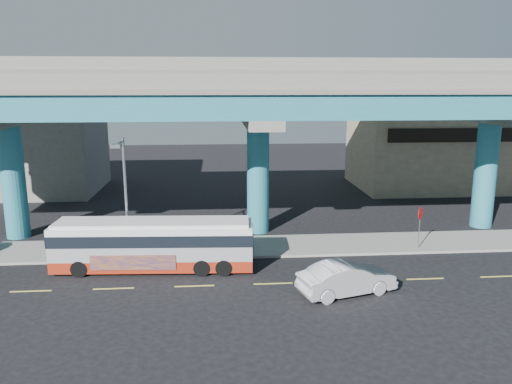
{
  "coord_description": "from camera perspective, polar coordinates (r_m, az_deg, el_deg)",
  "views": [
    {
      "loc": [
        -2.77,
        -24.01,
        9.98
      ],
      "look_at": [
        -0.54,
        4.0,
        3.87
      ],
      "focal_mm": 35.0,
      "sensor_mm": 36.0,
      "label": 1
    }
  ],
  "objects": [
    {
      "name": "building_beige",
      "position": [
        51.78,
        19.19,
        4.41
      ],
      "size": [
        14.0,
        10.23,
        7.0
      ],
      "color": "#BFAF88",
      "rests_on": "ground"
    },
    {
      "name": "building_concrete",
      "position": [
        51.3,
        -24.25,
        5.06
      ],
      "size": [
        12.0,
        10.0,
        9.0
      ],
      "primitive_type": "cube",
      "color": "gray",
      "rests_on": "ground"
    },
    {
      "name": "viaduct",
      "position": [
        33.24,
        0.23,
        10.82
      ],
      "size": [
        52.0,
        12.4,
        11.7
      ],
      "color": "#236686",
      "rests_on": "ground"
    },
    {
      "name": "ground",
      "position": [
        26.15,
        1.9,
        -10.17
      ],
      "size": [
        120.0,
        120.0,
        0.0
      ],
      "primitive_type": "plane",
      "color": "black",
      "rests_on": "ground"
    },
    {
      "name": "lane_markings",
      "position": [
        25.87,
        1.98,
        -10.41
      ],
      "size": [
        58.0,
        0.12,
        0.01
      ],
      "color": "#D8C64C",
      "rests_on": "ground"
    },
    {
      "name": "sedan",
      "position": [
        24.81,
        10.34,
        -9.69
      ],
      "size": [
        4.27,
        5.7,
        1.58
      ],
      "primitive_type": "imported",
      "rotation": [
        0.0,
        0.0,
        1.86
      ],
      "color": "silver",
      "rests_on": "ground"
    },
    {
      "name": "sidewalk",
      "position": [
        31.25,
        0.77,
        -6.21
      ],
      "size": [
        70.0,
        4.0,
        0.15
      ],
      "primitive_type": "cube",
      "color": "gray",
      "rests_on": "ground"
    },
    {
      "name": "street_lamp",
      "position": [
        28.45,
        -14.93,
        1.17
      ],
      "size": [
        0.5,
        2.3,
        6.93
      ],
      "color": "gray",
      "rests_on": "sidewalk"
    },
    {
      "name": "transit_bus",
      "position": [
        27.79,
        -11.61,
        -5.72
      ],
      "size": [
        10.93,
        2.94,
        2.77
      ],
      "rotation": [
        0.0,
        0.0,
        -0.06
      ],
      "color": "maroon",
      "rests_on": "ground"
    },
    {
      "name": "stop_sign",
      "position": [
        31.74,
        18.25,
        -2.92
      ],
      "size": [
        0.55,
        0.58,
        2.57
      ],
      "rotation": [
        0.0,
        0.0,
        0.42
      ],
      "color": "gray",
      "rests_on": "sidewalk"
    }
  ]
}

